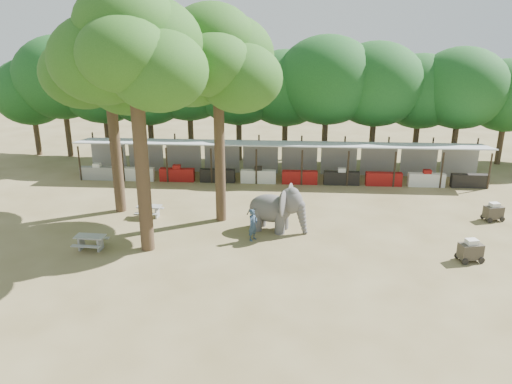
# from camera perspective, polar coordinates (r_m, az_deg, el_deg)

# --- Properties ---
(ground) EXTENTS (100.00, 100.00, 0.00)m
(ground) POSITION_cam_1_polar(r_m,az_deg,el_deg) (22.02, 1.70, -9.18)
(ground) COLOR brown
(ground) RESTS_ON ground
(vendor_stalls) EXTENTS (28.00, 2.99, 2.80)m
(vendor_stalls) POSITION_cam_1_polar(r_m,az_deg,el_deg) (34.53, 2.70, 3.35)
(vendor_stalls) COLOR #ABAFB4
(vendor_stalls) RESTS_ON ground
(yard_tree_left) EXTENTS (7.10, 6.90, 11.02)m
(yard_tree_left) POSITION_cam_1_polar(r_m,az_deg,el_deg) (28.50, -16.71, 13.72)
(yard_tree_left) COLOR #332316
(yard_tree_left) RESTS_ON ground
(yard_tree_center) EXTENTS (7.10, 6.90, 12.04)m
(yard_tree_center) POSITION_cam_1_polar(r_m,az_deg,el_deg) (22.74, -14.04, 15.43)
(yard_tree_center) COLOR #332316
(yard_tree_center) RESTS_ON ground
(yard_tree_back) EXTENTS (7.10, 6.90, 11.36)m
(yard_tree_back) POSITION_cam_1_polar(r_m,az_deg,el_deg) (26.00, -4.67, 14.76)
(yard_tree_back) COLOR #332316
(yard_tree_back) RESTS_ON ground
(backdrop_trees) EXTENTS (46.46, 5.95, 8.33)m
(backdrop_trees) POSITION_cam_1_polar(r_m,az_deg,el_deg) (38.77, 3.00, 11.56)
(backdrop_trees) COLOR #332316
(backdrop_trees) RESTS_ON ground
(elephant) EXTENTS (3.29, 2.41, 2.44)m
(elephant) POSITION_cam_1_polar(r_m,az_deg,el_deg) (25.84, 2.46, -1.88)
(elephant) COLOR #444241
(elephant) RESTS_ON ground
(handler) EXTENTS (0.64, 0.71, 1.63)m
(handler) POSITION_cam_1_polar(r_m,az_deg,el_deg) (24.81, -0.36, -3.77)
(handler) COLOR #26384C
(handler) RESTS_ON ground
(picnic_table_near) EXTENTS (1.47, 1.34, 0.71)m
(picnic_table_near) POSITION_cam_1_polar(r_m,az_deg,el_deg) (25.20, -18.40, -5.29)
(picnic_table_near) COLOR gray
(picnic_table_near) RESTS_ON ground
(picnic_table_far) EXTENTS (1.40, 1.28, 0.67)m
(picnic_table_far) POSITION_cam_1_polar(r_m,az_deg,el_deg) (28.50, -12.09, -1.98)
(picnic_table_far) COLOR gray
(picnic_table_far) RESTS_ON ground
(cart_front) EXTENTS (1.24, 0.95, 1.08)m
(cart_front) POSITION_cam_1_polar(r_m,az_deg,el_deg) (24.77, 23.31, -6.15)
(cart_front) COLOR #332B21
(cart_front) RESTS_ON ground
(cart_back) EXTENTS (1.20, 0.95, 1.03)m
(cart_back) POSITION_cam_1_polar(r_m,az_deg,el_deg) (30.32, 25.50, -2.04)
(cart_back) COLOR #332B21
(cart_back) RESTS_ON ground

